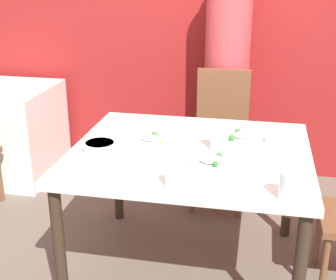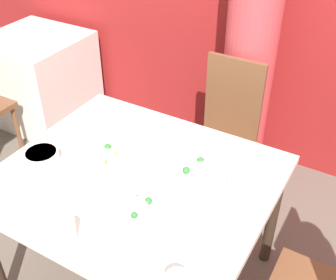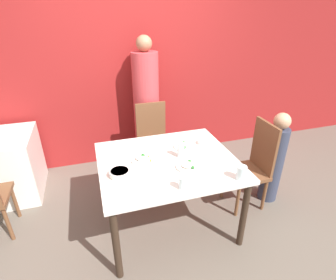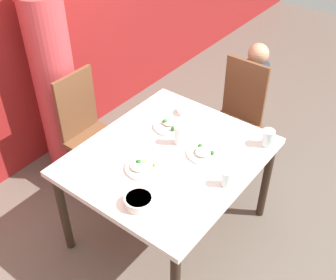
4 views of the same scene
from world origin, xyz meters
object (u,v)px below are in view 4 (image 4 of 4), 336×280
person_adult (55,84)px  glass_water_tall (268,138)px  chair_child_spot (236,116)px  bowl_curry (139,201)px  person_child (251,102)px  plate_rice_adult (203,153)px  chair_adult_spot (88,129)px

person_adult → glass_water_tall: person_adult is taller
person_adult → glass_water_tall: size_ratio=14.48×
chair_child_spot → bowl_curry: size_ratio=5.76×
person_adult → person_child: size_ratio=1.63×
person_child → plate_rice_adult: 1.16m
bowl_curry → chair_child_spot: bearing=6.5°
plate_rice_adult → glass_water_tall: (0.35, -0.29, 0.04)m
chair_adult_spot → person_child: 1.45m
chair_child_spot → person_adult: bearing=-143.1°
person_child → bowl_curry: 1.74m
person_child → chair_adult_spot: bearing=143.4°
person_child → bowl_curry: bearing=-174.5°
chair_child_spot → chair_adult_spot: bearing=-134.0°
chair_adult_spot → glass_water_tall: chair_adult_spot is taller
chair_adult_spot → person_adult: bearing=90.0°
chair_child_spot → person_adult: person_adult is taller
person_adult → plate_rice_adult: 1.41m
person_child → plate_rice_adult: person_child is taller
chair_adult_spot → bowl_curry: size_ratio=5.76×
person_adult → person_child: (1.16, -1.19, -0.30)m
person_child → glass_water_tall: person_child is taller
chair_adult_spot → plate_rice_adult: (0.05, -1.08, 0.27)m
plate_rice_adult → glass_water_tall: bearing=-39.4°
bowl_curry → plate_rice_adult: bowl_curry is taller
chair_child_spot → plate_rice_adult: bearing=-75.9°
person_adult → bowl_curry: bearing=-112.0°
chair_adult_spot → person_child: (1.16, -0.86, 0.00)m
person_adult → bowl_curry: person_adult is taller
person_adult → person_child: bearing=-45.7°
chair_adult_spot → person_child: size_ratio=0.92×
person_adult → plate_rice_adult: bearing=-87.9°
bowl_curry → plate_rice_adult: size_ratio=0.76×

